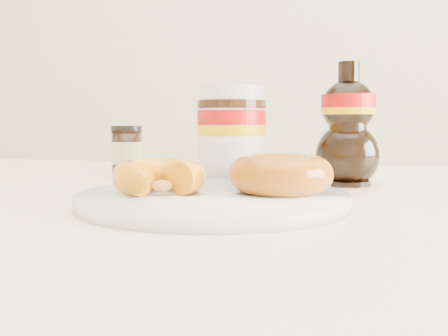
% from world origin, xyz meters
% --- Properties ---
extents(dining_table, '(1.40, 0.90, 0.75)m').
position_xyz_m(dining_table, '(0.00, 0.10, 0.67)').
color(dining_table, '#FFF1C2').
rests_on(dining_table, ground).
extents(plate, '(0.28, 0.28, 0.01)m').
position_xyz_m(plate, '(0.00, -0.01, 0.76)').
color(plate, white).
rests_on(plate, dining_table).
extents(donut_bitten, '(0.13, 0.13, 0.03)m').
position_xyz_m(donut_bitten, '(-0.05, -0.03, 0.78)').
color(donut_bitten, orange).
rests_on(donut_bitten, plate).
extents(donut_whole, '(0.13, 0.13, 0.04)m').
position_xyz_m(donut_whole, '(0.07, 0.00, 0.78)').
color(donut_whole, '#8F3409').
rests_on(donut_whole, plate).
extents(nutella_jar, '(0.10, 0.10, 0.14)m').
position_xyz_m(nutella_jar, '(-0.02, 0.18, 0.82)').
color(nutella_jar, white).
rests_on(nutella_jar, dining_table).
extents(syrup_bottle, '(0.10, 0.10, 0.17)m').
position_xyz_m(syrup_bottle, '(0.14, 0.20, 0.83)').
color(syrup_bottle, black).
rests_on(syrup_bottle, dining_table).
extents(dark_jar, '(0.05, 0.05, 0.08)m').
position_xyz_m(dark_jar, '(-0.22, 0.27, 0.79)').
color(dark_jar, black).
rests_on(dark_jar, dining_table).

